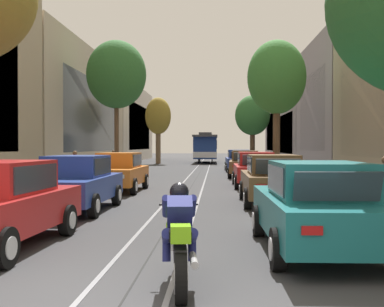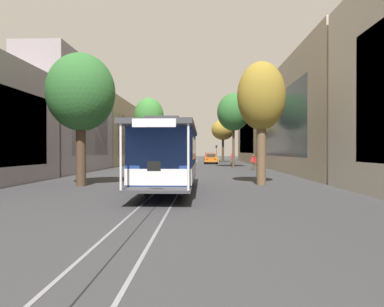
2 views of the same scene
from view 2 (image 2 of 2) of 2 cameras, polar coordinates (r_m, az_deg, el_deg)
name	(u,v)px [view 2 (image 2 of 2)]	position (r m, az deg, el deg)	size (l,w,h in m)	color
ground_plane	(187,169)	(34.58, -0.82, -2.70)	(170.39, 170.39, 0.00)	#38383A
trolley_track_rails	(185,172)	(29.78, -1.25, -3.20)	(1.14, 76.15, 0.01)	gray
building_facade_left	(302,119)	(33.14, 18.74, 5.71)	(5.61, 67.85, 10.58)	tan
building_facade_right	(63,127)	(31.94, -21.84, 4.30)	(5.87, 67.85, 10.03)	#BCAD93
parked_car_red_near_left	(210,157)	(58.77, 3.10, -0.62)	(2.12, 4.41, 1.58)	red
parked_car_blue_second_left	(210,158)	(53.81, 3.21, -0.72)	(2.03, 4.37, 1.58)	#233D93
parked_car_orange_mid_left	(211,158)	(48.04, 3.34, -0.86)	(2.05, 4.38, 1.58)	orange
parked_car_teal_near_right	(178,157)	(58.90, -2.54, -0.62)	(2.05, 4.38, 1.58)	#196B70
parked_car_brown_second_right	(174,158)	(52.16, -3.14, -0.76)	(2.01, 4.36, 1.58)	brown
parked_car_red_mid_right	(171,159)	(45.81, -3.80, -0.92)	(2.00, 4.36, 1.58)	red
parked_car_brown_fourth_right	(166,160)	(39.33, -4.64, -1.15)	(2.14, 4.42, 1.58)	brown
parked_car_blue_fifth_right	(159,162)	(32.98, -5.82, -1.46)	(2.04, 4.38, 1.58)	#233D93
street_tree_kerb_left_near	(223,130)	(56.44, 5.47, 4.14)	(3.97, 4.18, 7.34)	#4C3826
street_tree_kerb_left_second	(233,112)	(37.88, 7.32, 7.23)	(3.78, 3.74, 8.55)	brown
street_tree_kerb_left_mid	(261,98)	(18.76, 12.10, 9.53)	(2.69, 2.33, 6.91)	brown
street_tree_kerb_right_near	(166,137)	(58.99, -4.66, 2.89)	(3.97, 3.79, 6.23)	#4C3826
street_tree_kerb_right_second	(149,117)	(39.12, -7.60, 6.42)	(3.53, 3.55, 8.25)	brown
street_tree_kerb_right_mid	(81,93)	(18.77, -18.99, 10.00)	(3.68, 3.27, 7.18)	#4C3826
cable_car_trolley	(169,156)	(15.41, -4.13, -0.43)	(2.60, 9.14, 3.28)	navy
motorcycle_with_rider	(191,158)	(60.95, -0.26, -0.72)	(0.62, 1.99, 1.37)	black
pedestrian_on_left_pavement	(159,157)	(54.52, -5.90, -0.61)	(0.55, 0.42, 1.59)	slate
pedestrian_on_right_pavement	(232,158)	(44.82, 7.10, -0.81)	(0.55, 0.39, 1.63)	slate
pedestrian_crossing_far	(253,161)	(32.32, 10.77, -1.38)	(0.55, 0.42, 1.55)	#4C4233
fire_hydrant	(218,160)	(55.52, 4.57, -1.07)	(0.40, 0.22, 0.84)	gold
street_sign_post	(216,151)	(57.66, 4.32, 0.39)	(0.36, 0.08, 2.98)	slate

